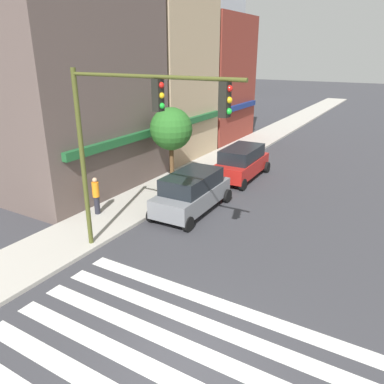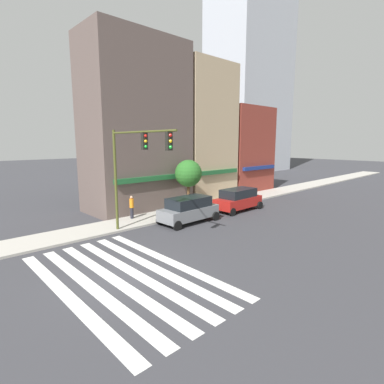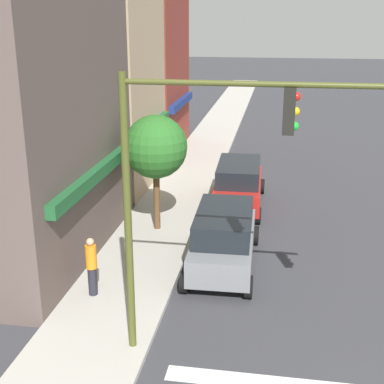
# 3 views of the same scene
# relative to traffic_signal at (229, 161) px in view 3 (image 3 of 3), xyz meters

# --- Properties ---
(storefront_row) EXTENTS (23.04, 5.30, 14.74)m
(storefront_row) POSITION_rel_traffic_signal_xyz_m (11.13, 7.37, 1.73)
(storefront_row) COLOR brown
(storefront_row) RESTS_ON ground_plane
(traffic_signal) EXTENTS (0.32, 6.40, 6.76)m
(traffic_signal) POSITION_rel_traffic_signal_xyz_m (0.00, 0.00, 0.00)
(traffic_signal) COLOR #474C1E
(traffic_signal) RESTS_ON ground_plane
(suv_grey) EXTENTS (4.75, 2.12, 1.94)m
(suv_grey) POSITION_rel_traffic_signal_xyz_m (5.01, 0.58, -3.92)
(suv_grey) COLOR slate
(suv_grey) RESTS_ON ground_plane
(suv_red) EXTENTS (4.75, 2.12, 1.94)m
(suv_red) POSITION_rel_traffic_signal_xyz_m (10.92, 0.58, -3.92)
(suv_red) COLOR #B21E19
(suv_red) RESTS_ON ground_plane
(pedestrian_orange_vest) EXTENTS (0.32, 0.32, 1.77)m
(pedestrian_orange_vest) POSITION_rel_traffic_signal_xyz_m (2.25, 4.08, -3.88)
(pedestrian_orange_vest) COLOR #23232D
(pedestrian_orange_vest) RESTS_ON sidewalk_left
(street_tree) EXTENTS (2.33, 2.33, 4.35)m
(street_tree) POSITION_rel_traffic_signal_xyz_m (7.53, 3.38, -1.64)
(street_tree) COLOR brown
(street_tree) RESTS_ON sidewalk_left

